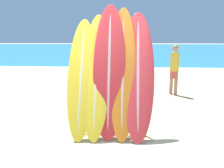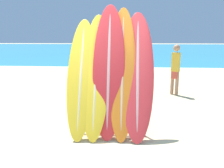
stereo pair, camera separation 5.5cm
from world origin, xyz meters
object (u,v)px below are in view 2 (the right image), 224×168
(surfboard_rack, at_px, (109,113))
(surfboard_slot_0, at_px, (81,77))
(person_mid_beach, at_px, (98,55))
(surfboard_slot_2, at_px, (109,70))
(surfboard_slot_3, at_px, (122,71))
(surfboard_slot_1, at_px, (96,75))
(person_near_water, at_px, (175,68))
(surfboard_slot_4, at_px, (138,74))

(surfboard_rack, height_order, surfboard_slot_0, surfboard_slot_0)
(surfboard_rack, bearing_deg, person_mid_beach, 99.59)
(surfboard_slot_2, xyz_separation_m, surfboard_slot_3, (0.25, 0.02, -0.02))
(surfboard_slot_1, distance_m, person_near_water, 3.69)
(surfboard_slot_1, relative_size, person_near_water, 1.41)
(surfboard_slot_1, distance_m, surfboard_slot_4, 0.77)
(surfboard_slot_0, xyz_separation_m, surfboard_slot_4, (1.04, 0.02, 0.06))
(surfboard_slot_4, relative_size, person_mid_beach, 1.39)
(surfboard_slot_0, height_order, surfboard_slot_3, surfboard_slot_3)
(surfboard_slot_2, xyz_separation_m, person_near_water, (1.83, 3.06, -0.34))
(surfboard_slot_4, xyz_separation_m, person_mid_beach, (-1.84, 7.68, -0.24))
(surfboard_rack, relative_size, surfboard_slot_0, 0.64)
(surfboard_slot_0, height_order, surfboard_slot_1, surfboard_slot_1)
(surfboard_slot_3, bearing_deg, person_mid_beach, 101.50)
(surfboard_rack, distance_m, surfboard_slot_2, 0.79)
(surfboard_slot_1, bearing_deg, surfboard_slot_0, -175.82)
(surfboard_slot_1, xyz_separation_m, surfboard_slot_3, (0.49, 0.01, 0.06))
(surfboard_slot_0, bearing_deg, surfboard_slot_1, 4.18)
(surfboard_slot_3, relative_size, surfboard_slot_4, 1.04)
(surfboard_slot_1, height_order, person_mid_beach, surfboard_slot_1)
(surfboard_slot_4, height_order, person_mid_beach, surfboard_slot_4)
(surfboard_slot_0, relative_size, person_mid_beach, 1.31)
(surfboard_slot_2, relative_size, surfboard_slot_4, 1.06)
(surfboard_slot_0, height_order, person_mid_beach, surfboard_slot_0)
(surfboard_slot_1, bearing_deg, surfboard_slot_3, 0.84)
(surfboard_slot_2, bearing_deg, surfboard_slot_3, 4.30)
(surfboard_rack, bearing_deg, surfboard_slot_1, 153.10)
(surfboard_slot_0, height_order, surfboard_slot_4, surfboard_slot_4)
(surfboard_slot_1, xyz_separation_m, person_near_water, (2.07, 3.04, -0.25))
(person_near_water, bearing_deg, surfboard_slot_4, 105.71)
(surfboard_slot_2, relative_size, person_near_water, 1.51)
(surfboard_slot_0, xyz_separation_m, surfboard_slot_1, (0.27, 0.02, 0.04))
(surfboard_slot_2, height_order, person_mid_beach, surfboard_slot_2)
(surfboard_rack, height_order, surfboard_slot_1, surfboard_slot_1)
(person_mid_beach, bearing_deg, surfboard_rack, -30.34)
(surfboard_slot_2, bearing_deg, surfboard_slot_1, 177.26)
(surfboard_rack, xyz_separation_m, surfboard_slot_0, (-0.52, 0.10, 0.65))
(person_near_water, height_order, person_mid_beach, person_mid_beach)
(surfboard_slot_1, relative_size, person_mid_beach, 1.36)
(surfboard_slot_1, bearing_deg, surfboard_rack, -26.90)
(surfboard_slot_3, bearing_deg, surfboard_slot_2, -175.70)
(person_near_water, bearing_deg, surfboard_slot_0, 91.48)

